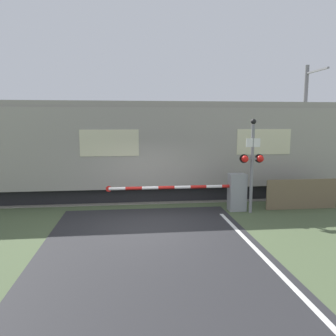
{
  "coord_description": "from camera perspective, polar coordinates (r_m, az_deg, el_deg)",
  "views": [
    {
      "loc": [
        -0.49,
        -9.63,
        3.18
      ],
      "look_at": [
        0.84,
        2.08,
        1.49
      ],
      "focal_mm": 35.0,
      "sensor_mm": 36.0,
      "label": 1
    }
  ],
  "objects": [
    {
      "name": "ground_plane",
      "position": [
        10.15,
        -3.47,
        -10.12
      ],
      "size": [
        80.0,
        80.0,
        0.0
      ],
      "primitive_type": "plane",
      "color": "#475638"
    },
    {
      "name": "track_bed",
      "position": [
        14.26,
        -4.39,
        -4.67
      ],
      "size": [
        36.0,
        3.2,
        0.13
      ],
      "color": "slate",
      "rests_on": "ground_plane"
    },
    {
      "name": "train",
      "position": [
        13.97,
        -9.72,
        3.24
      ],
      "size": [
        21.77,
        3.1,
        3.94
      ],
      "color": "black",
      "rests_on": "ground_plane"
    },
    {
      "name": "crossing_barrier",
      "position": [
        11.89,
        10.52,
        -4.03
      ],
      "size": [
        4.93,
        0.44,
        1.33
      ],
      "color": "gray",
      "rests_on": "ground_plane"
    },
    {
      "name": "signal_post",
      "position": [
        11.61,
        14.46,
        1.33
      ],
      "size": [
        0.85,
        0.26,
        3.26
      ],
      "color": "gray",
      "rests_on": "ground_plane"
    },
    {
      "name": "catenary_pole",
      "position": [
        18.16,
        22.69,
        7.34
      ],
      "size": [
        0.2,
        1.9,
        5.95
      ],
      "color": "slate",
      "rests_on": "ground_plane"
    },
    {
      "name": "roadside_fence",
      "position": [
        12.89,
        22.26,
        -4.24
      ],
      "size": [
        2.67,
        0.06,
        1.1
      ],
      "color": "#726047",
      "rests_on": "ground_plane"
    }
  ]
}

